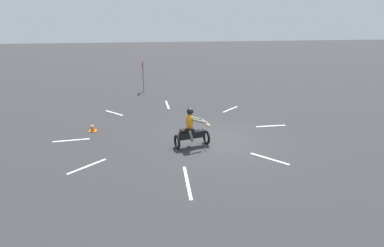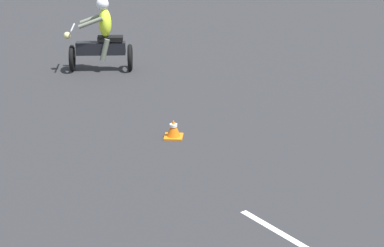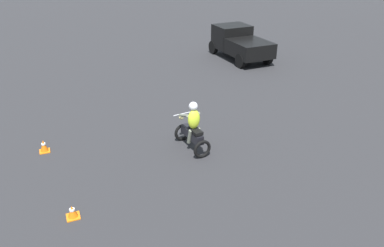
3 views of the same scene
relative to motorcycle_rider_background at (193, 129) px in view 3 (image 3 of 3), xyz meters
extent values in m
torus|color=black|center=(-0.68, -0.08, -0.43)|extent=(0.17, 0.61, 0.60)
torus|color=black|center=(0.61, 0.07, -0.43)|extent=(0.17, 0.61, 0.60)
cube|color=black|center=(-0.03, 0.00, -0.21)|extent=(1.12, 0.37, 0.28)
cube|color=black|center=(0.18, 0.02, 0.01)|extent=(0.59, 0.32, 0.10)
cylinder|color=silver|center=(-0.63, -0.07, 0.27)|extent=(0.12, 0.70, 0.04)
sphere|color=#F2E08C|center=(-0.76, -0.09, 0.09)|extent=(0.18, 0.18, 0.16)
ellipsoid|color=#D8F233|center=(0.08, 0.01, 0.37)|extent=(0.32, 0.43, 0.64)
cylinder|color=slate|center=(-0.24, 0.17, 0.42)|extent=(0.55, 0.15, 0.27)
cylinder|color=slate|center=(-0.19, -0.22, 0.42)|extent=(0.55, 0.15, 0.27)
cylinder|color=slate|center=(0.05, 0.15, -0.21)|extent=(0.26, 0.15, 0.51)
cylinder|color=slate|center=(0.08, -0.13, -0.21)|extent=(0.26, 0.15, 0.51)
sphere|color=silver|center=(0.04, 0.01, 0.79)|extent=(0.31, 0.31, 0.28)
cylinder|color=black|center=(-10.20, 7.20, -0.35)|extent=(0.77, 0.28, 0.76)
cylinder|color=black|center=(-10.13, 5.50, -0.35)|extent=(0.77, 0.28, 0.76)
cylinder|color=black|center=(-7.11, 7.33, -0.35)|extent=(0.77, 0.28, 0.76)
cylinder|color=black|center=(-7.03, 5.64, -0.35)|extent=(0.77, 0.28, 0.76)
cube|color=black|center=(-7.62, 6.46, 0.10)|extent=(2.48, 2.00, 0.80)
cube|color=black|center=(-9.52, 6.38, 0.35)|extent=(1.68, 1.97, 1.30)
cube|color=black|center=(-10.17, 6.35, 0.70)|extent=(0.19, 1.70, 0.56)
cube|color=orange|center=(-1.63, -4.44, -0.71)|extent=(0.32, 0.32, 0.03)
cone|color=orange|center=(-1.63, -4.44, -0.51)|extent=(0.24, 0.24, 0.38)
cylinder|color=white|center=(-1.63, -4.44, -0.45)|extent=(0.13, 0.13, 0.05)
cube|color=orange|center=(1.98, -3.96, -0.71)|extent=(0.32, 0.32, 0.03)
cone|color=orange|center=(1.98, -3.96, -0.54)|extent=(0.24, 0.24, 0.30)
cylinder|color=white|center=(1.98, -3.96, -0.50)|extent=(0.13, 0.13, 0.05)
camera|label=1|loc=(-6.33, -9.45, 4.24)|focal=28.00mm
camera|label=2|loc=(3.20, -16.06, 4.12)|focal=70.00mm
camera|label=3|loc=(9.73, -4.00, 5.32)|focal=35.00mm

